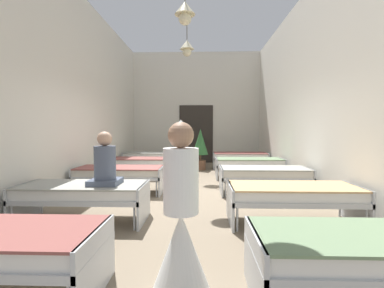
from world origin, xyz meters
TOP-DOWN VIEW (x-y plane):
  - ground_plane at (0.00, 0.00)m, footprint 5.87×11.85m
  - room_shell at (-0.00, 1.18)m, footprint 5.67×11.45m
  - bed_right_row_0 at (1.58, -3.80)m, footprint 1.90×0.84m
  - bed_left_row_1 at (-1.58, -1.90)m, footprint 1.90×0.84m
  - bed_right_row_1 at (1.58, -1.90)m, footprint 1.90×0.84m
  - bed_left_row_2 at (-1.58, 0.00)m, footprint 1.90×0.84m
  - bed_right_row_2 at (1.58, 0.00)m, footprint 1.90×0.84m
  - bed_left_row_3 at (-1.58, 1.90)m, footprint 1.90×0.84m
  - bed_right_row_3 at (1.58, 1.90)m, footprint 1.90×0.84m
  - bed_left_row_4 at (-1.58, 3.80)m, footprint 1.90×0.84m
  - bed_right_row_4 at (1.58, 3.80)m, footprint 1.90×0.84m
  - nurse_near_aisle at (0.05, -3.71)m, footprint 0.52×0.52m
  - patient_seated_primary at (-1.23, -1.92)m, footprint 0.44×0.44m
  - potted_plant at (0.18, 3.50)m, footprint 0.53×0.53m

SIDE VIEW (x-z plane):
  - ground_plane at x=0.00m, z-range -0.10..0.00m
  - bed_right_row_0 at x=1.58m, z-range 0.15..0.73m
  - bed_left_row_1 at x=-1.58m, z-range 0.15..0.73m
  - bed_right_row_1 at x=1.58m, z-range 0.15..0.73m
  - bed_left_row_2 at x=-1.58m, z-range 0.15..0.73m
  - bed_right_row_2 at x=1.58m, z-range 0.15..0.73m
  - bed_left_row_3 at x=-1.58m, z-range 0.15..0.73m
  - bed_right_row_3 at x=1.58m, z-range 0.15..0.73m
  - bed_left_row_4 at x=-1.58m, z-range 0.15..0.73m
  - bed_right_row_4 at x=1.58m, z-range 0.15..0.73m
  - nurse_near_aisle at x=0.05m, z-range -0.21..1.27m
  - potted_plant at x=0.18m, z-range 0.14..1.55m
  - patient_seated_primary at x=-1.23m, z-range 0.47..1.27m
  - room_shell at x=0.00m, z-range 0.01..4.61m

